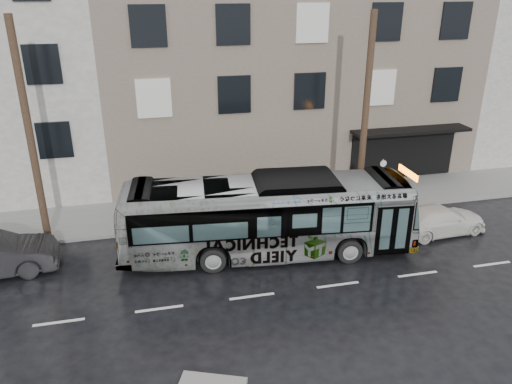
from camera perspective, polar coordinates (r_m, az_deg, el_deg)
ground at (r=19.89m, az=-2.06°, el=-7.86°), size 120.00×120.00×0.00m
sidewalk at (r=24.14m, az=-4.32°, el=-1.93°), size 90.00×3.60×0.15m
building_taupe at (r=30.99m, az=2.46°, el=14.12°), size 20.00×12.00×11.00m
utility_pole_front at (r=23.00m, az=12.38°, el=8.44°), size 0.30×0.30×9.00m
utility_pole_rear at (r=21.30m, az=-24.42°, el=5.81°), size 0.30×0.30×9.00m
sign_post at (r=24.46m, az=14.08°, el=1.00°), size 0.06×0.06×2.40m
bus at (r=19.71m, az=1.31°, el=-2.82°), size 11.83×3.84×3.24m
white_sedan at (r=23.16m, az=20.21°, el=-3.00°), size 4.36×2.07×1.23m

